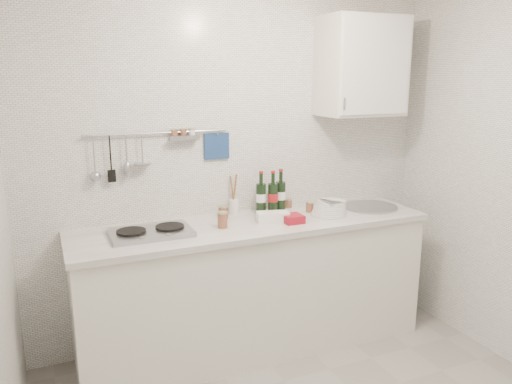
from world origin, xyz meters
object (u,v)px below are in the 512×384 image
wall_cabinet (362,67)px  plate_stack_hob (158,230)px  plate_stack_sink (330,208)px  wine_bottles (272,192)px  utensil_crock (234,204)px

wall_cabinet → plate_stack_hob: bearing=-177.0°
wall_cabinet → plate_stack_sink: bearing=-154.5°
wine_bottles → utensil_crock: size_ratio=1.07×
wall_cabinet → utensil_crock: 1.36m
utensil_crock → plate_stack_sink: bearing=-24.6°
plate_stack_hob → utensil_crock: (0.60, 0.21, 0.06)m
plate_stack_hob → plate_stack_sink: (1.22, -0.08, 0.03)m
plate_stack_sink → wine_bottles: (-0.37, 0.20, 0.11)m
utensil_crock → plate_stack_hob: bearing=-160.6°
plate_stack_hob → utensil_crock: size_ratio=0.89×
plate_stack_hob → wine_bottles: (0.85, 0.12, 0.14)m
plate_stack_hob → wine_bottles: 0.87m
wall_cabinet → plate_stack_sink: (-0.33, -0.16, -0.98)m
wall_cabinet → plate_stack_hob: (-1.55, -0.08, -1.02)m
plate_stack_hob → utensil_crock: bearing=19.4°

